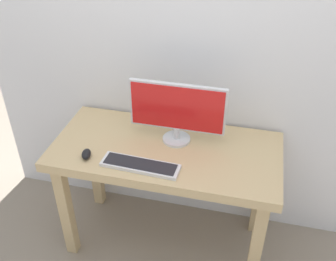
% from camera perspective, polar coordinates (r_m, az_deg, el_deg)
% --- Properties ---
extents(ground_plane, '(6.00, 6.00, 0.00)m').
position_cam_1_polar(ground_plane, '(2.76, -0.27, -15.53)').
color(ground_plane, gray).
extents(wall_back, '(2.56, 0.04, 3.00)m').
position_cam_1_polar(wall_back, '(2.21, 1.95, 18.22)').
color(wall_back, silver).
rests_on(wall_back, ground_plane).
extents(desk, '(1.31, 0.62, 0.78)m').
position_cam_1_polar(desk, '(2.29, -0.32, -4.75)').
color(desk, tan).
rests_on(desk, ground_plane).
extents(monitor, '(0.55, 0.16, 0.36)m').
position_cam_1_polar(monitor, '(2.18, 1.36, 2.97)').
color(monitor, silver).
rests_on(monitor, desk).
extents(keyboard_primary, '(0.43, 0.13, 0.02)m').
position_cam_1_polar(keyboard_primary, '(2.09, -4.10, -5.13)').
color(keyboard_primary, silver).
rests_on(keyboard_primary, desk).
extents(mouse, '(0.07, 0.09, 0.04)m').
position_cam_1_polar(mouse, '(2.19, -11.93, -3.41)').
color(mouse, black).
rests_on(mouse, desk).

